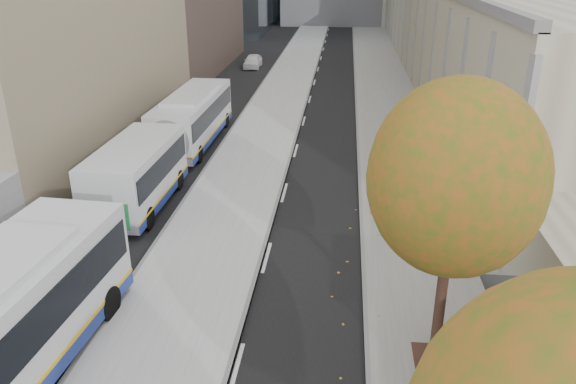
# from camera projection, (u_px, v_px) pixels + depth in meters

# --- Properties ---
(bus_platform) EXTENTS (4.25, 150.00, 0.15)m
(bus_platform) POSITION_uv_depth(u_px,v_px,m) (268.00, 123.00, 36.02)
(bus_platform) COLOR #A9A9A9
(bus_platform) RESTS_ON ground
(sidewalk) EXTENTS (4.75, 150.00, 0.08)m
(sidewalk) POSITION_uv_depth(u_px,v_px,m) (394.00, 127.00, 35.29)
(sidewalk) COLOR gray
(sidewalk) RESTS_ON ground
(building_tan) EXTENTS (18.00, 92.00, 8.00)m
(building_tan) POSITION_uv_depth(u_px,v_px,m) (486.00, 16.00, 59.23)
(building_tan) COLOR #9D967F
(building_tan) RESTS_ON ground
(bus_shelter) EXTENTS (1.90, 4.40, 2.53)m
(bus_shelter) POSITION_uv_depth(u_px,v_px,m) (553.00, 347.00, 12.30)
(bus_shelter) COLOR #383A3F
(bus_shelter) RESTS_ON sidewalk
(tree_c) EXTENTS (4.20, 4.20, 7.28)m
(tree_c) POSITION_uv_depth(u_px,v_px,m) (456.00, 179.00, 13.16)
(tree_c) COLOR black
(tree_c) RESTS_ON sidewalk
(bus_far) EXTENTS (2.71, 16.84, 2.80)m
(bus_far) POSITION_uv_depth(u_px,v_px,m) (173.00, 137.00, 28.48)
(bus_far) COLOR silver
(bus_far) RESTS_ON ground
(distant_car) EXTENTS (1.50, 3.71, 1.26)m
(distant_car) POSITION_uv_depth(u_px,v_px,m) (253.00, 61.00, 53.64)
(distant_car) COLOR silver
(distant_car) RESTS_ON ground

